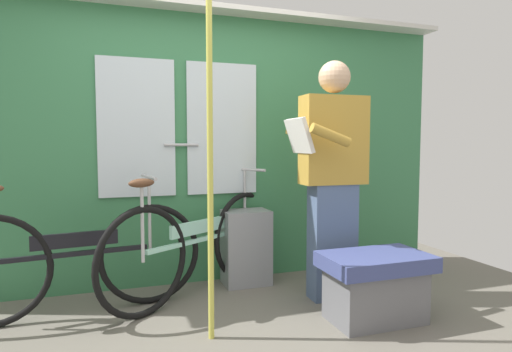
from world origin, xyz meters
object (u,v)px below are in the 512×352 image
object	(u,v)px
bicycle_leaning_behind	(200,245)
handrail_pole	(210,153)
passenger_reading_newspaper	(332,174)
bicycle_near_door	(75,259)
trash_bin_by_wall	(246,247)
bench_seat_corner	(375,285)

from	to	relation	value
bicycle_leaning_behind	handrail_pole	size ratio (longest dim) A/B	0.70
bicycle_leaning_behind	passenger_reading_newspaper	xyz separation A→B (m)	(0.94, -0.37, 0.55)
bicycle_near_door	trash_bin_by_wall	bearing A→B (deg)	4.32
bicycle_leaning_behind	bench_seat_corner	xyz separation A→B (m)	(1.01, -0.85, -0.16)
handrail_pole	bench_seat_corner	world-z (taller)	handrail_pole
passenger_reading_newspaper	bench_seat_corner	distance (m)	0.86
bicycle_leaning_behind	handrail_pole	distance (m)	1.05
trash_bin_by_wall	handrail_pole	world-z (taller)	handrail_pole
trash_bin_by_wall	bench_seat_corner	xyz separation A→B (m)	(0.58, -1.01, -0.07)
trash_bin_by_wall	handrail_pole	distance (m)	1.32
bicycle_near_door	handrail_pole	distance (m)	1.26
bicycle_leaning_behind	passenger_reading_newspaper	distance (m)	1.15
bicycle_near_door	bench_seat_corner	distance (m)	2.04
bicycle_near_door	bench_seat_corner	world-z (taller)	bicycle_near_door
bicycle_leaning_behind	passenger_reading_newspaper	world-z (taller)	passenger_reading_newspaper
passenger_reading_newspaper	handrail_pole	bearing A→B (deg)	22.02
bicycle_near_door	passenger_reading_newspaper	bearing A→B (deg)	-15.44
bicycle_leaning_behind	trash_bin_by_wall	distance (m)	0.46
bicycle_leaning_behind	trash_bin_by_wall	bearing A→B (deg)	-12.63
bicycle_near_door	trash_bin_by_wall	world-z (taller)	bicycle_near_door
handrail_pole	bicycle_near_door	bearing A→B (deg)	141.26
passenger_reading_newspaper	trash_bin_by_wall	size ratio (longest dim) A/B	2.87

